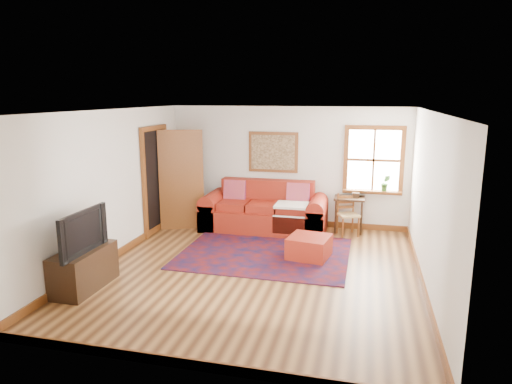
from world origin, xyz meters
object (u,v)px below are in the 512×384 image
(red_ottoman, at_px, (309,247))
(side_table, at_px, (349,203))
(ladder_back_chair, at_px, (347,213))
(media_cabinet, at_px, (84,269))
(red_leather_sofa, at_px, (265,214))

(red_ottoman, distance_m, side_table, 1.84)
(ladder_back_chair, distance_m, media_cabinet, 4.99)
(red_leather_sofa, height_order, red_ottoman, red_leather_sofa)
(red_leather_sofa, relative_size, side_table, 3.52)
(red_leather_sofa, bearing_deg, side_table, 7.41)
(side_table, relative_size, ladder_back_chair, 0.87)
(side_table, height_order, ladder_back_chair, ladder_back_chair)
(red_leather_sofa, relative_size, red_ottoman, 3.82)
(red_ottoman, xyz_separation_m, side_table, (0.59, 1.70, 0.41))
(red_ottoman, distance_m, media_cabinet, 3.59)
(ladder_back_chair, xyz_separation_m, media_cabinet, (-3.54, -3.52, -0.15))
(red_leather_sofa, xyz_separation_m, ladder_back_chair, (1.67, 0.03, 0.11))
(side_table, bearing_deg, red_ottoman, -109.00)
(media_cabinet, bearing_deg, red_leather_sofa, 61.76)
(red_ottoman, height_order, side_table, side_table)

